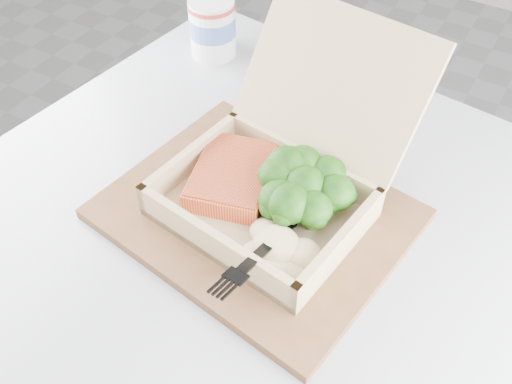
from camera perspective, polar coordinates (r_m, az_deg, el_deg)
The scene contains 10 objects.
floor at distance 1.45m, azimuth -12.53°, elevation -13.35°, with size 4.00×4.00×0.00m, color gray.
cafe_table at distance 0.85m, azimuth -0.62°, elevation -9.64°, with size 0.81×0.81×0.70m.
serving_tray at distance 0.69m, azimuth 0.01°, elevation -2.21°, with size 0.34×0.27×0.01m, color brown.
takeout_container at distance 0.68m, azimuth 2.96°, elevation 2.82°, with size 0.26×0.31×0.19m.
salmon_fillet at distance 0.70m, azimuth -2.30°, elevation 1.57°, with size 0.09×0.12×0.03m, color #FF5B31.
broccoli_pile at distance 0.67m, azimuth 4.88°, elevation 0.06°, with size 0.12×0.12×0.04m, color #2C6717, non-canonical shape.
mashed_potatoes at distance 0.62m, azimuth 2.01°, elevation -5.27°, with size 0.09×0.07×0.03m, color #CEC285.
plastic_fork at distance 0.62m, azimuth 2.23°, elevation -4.09°, with size 0.02×0.16×0.04m.
paper_cup at distance 0.95m, azimuth -4.38°, elevation 16.24°, with size 0.08×0.08×0.09m.
receipt at distance 0.82m, azimuth 8.53°, elevation 6.14°, with size 0.08×0.15×0.00m, color white.
Camera 1 is at (0.61, -0.45, 1.23)m, focal length 40.00 mm.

